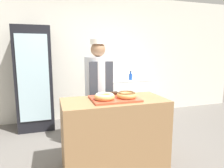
{
  "coord_description": "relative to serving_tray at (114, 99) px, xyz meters",
  "views": [
    {
      "loc": [
        -0.76,
        -2.29,
        1.49
      ],
      "look_at": [
        0.0,
        0.1,
        1.08
      ],
      "focal_mm": 32.0,
      "sensor_mm": 36.0,
      "label": 1
    }
  ],
  "objects": [
    {
      "name": "baker_person",
      "position": [
        -0.05,
        0.64,
        -0.04
      ],
      "size": [
        0.41,
        0.41,
        1.66
      ],
      "color": "#4C4C51",
      "rests_on": "ground_plane"
    },
    {
      "name": "brownie_back_left",
      "position": [
        -0.06,
        0.17,
        0.03
      ],
      "size": [
        0.1,
        0.1,
        0.03
      ],
      "color": "black",
      "rests_on": "serving_tray"
    },
    {
      "name": "bottle_blue",
      "position": [
        0.91,
        1.64,
        0.04
      ],
      "size": [
        0.08,
        0.08,
        0.2
      ],
      "color": "#1E4CB2",
      "rests_on": "chest_freezer"
    },
    {
      "name": "wall_back",
      "position": [
        0.0,
        2.13,
        0.44
      ],
      "size": [
        8.0,
        0.06,
        2.7
      ],
      "color": "silver",
      "rests_on": "ground_plane"
    },
    {
      "name": "chest_freezer",
      "position": [
        0.88,
        1.77,
        -0.47
      ],
      "size": [
        1.08,
        0.59,
        0.88
      ],
      "color": "white",
      "rests_on": "ground_plane"
    },
    {
      "name": "donut_light_glaze",
      "position": [
        -0.14,
        -0.05,
        0.05
      ],
      "size": [
        0.25,
        0.25,
        0.07
      ],
      "color": "tan",
      "rests_on": "serving_tray"
    },
    {
      "name": "beverage_fridge",
      "position": [
        -1.03,
        1.76,
        0.06
      ],
      "size": [
        0.65,
        0.62,
        1.94
      ],
      "color": "black",
      "rests_on": "ground_plane"
    },
    {
      "name": "brownie_back_right",
      "position": [
        0.06,
        0.17,
        0.03
      ],
      "size": [
        0.1,
        0.1,
        0.03
      ],
      "color": "black",
      "rests_on": "serving_tray"
    },
    {
      "name": "bottle_blue_b",
      "position": [
        0.42,
        1.77,
        0.08
      ],
      "size": [
        0.06,
        0.06,
        0.28
      ],
      "color": "#1E4CB2",
      "rests_on": "chest_freezer"
    },
    {
      "name": "serving_tray",
      "position": [
        0.0,
        0.0,
        0.0
      ],
      "size": [
        0.58,
        0.46,
        0.02
      ],
      "color": "#D84C33",
      "rests_on": "display_counter"
    },
    {
      "name": "ground_plane",
      "position": [
        0.0,
        0.0,
        -0.91
      ],
      "size": [
        14.0,
        14.0,
        0.0
      ],
      "primitive_type": "plane",
      "color": "#66605B"
    },
    {
      "name": "display_counter",
      "position": [
        0.0,
        0.0,
        -0.46
      ],
      "size": [
        1.29,
        0.63,
        0.9
      ],
      "color": "#997047",
      "rests_on": "ground_plane"
    },
    {
      "name": "donut_chocolate_glaze",
      "position": [
        0.14,
        -0.05,
        0.05
      ],
      "size": [
        0.25,
        0.25,
        0.07
      ],
      "color": "tan",
      "rests_on": "serving_tray"
    }
  ]
}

